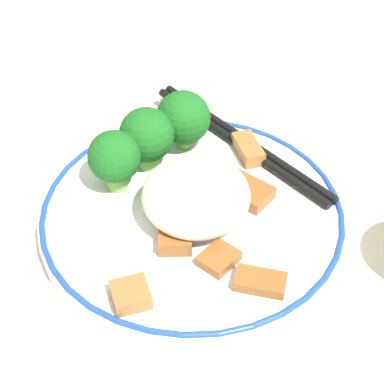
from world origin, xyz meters
The scene contains 15 objects.
ground_plane centered at (0.00, 0.00, 0.00)m, with size 3.00×3.00×0.00m, color beige.
plate centered at (0.00, 0.00, 0.01)m, with size 0.25×0.25×0.02m.
rice_mound centered at (0.00, -0.01, 0.04)m, with size 0.08×0.08×0.05m.
broccoli_back_left centered at (0.02, 0.08, 0.05)m, with size 0.05×0.05×0.05m.
broccoli_back_center centered at (-0.02, 0.07, 0.05)m, with size 0.05×0.05×0.06m.
broccoli_back_right centered at (-0.05, 0.05, 0.04)m, with size 0.04×0.04×0.05m.
meat_near_front centered at (0.02, 0.03, 0.02)m, with size 0.03×0.04×0.01m.
meat_near_left centered at (-0.02, -0.03, 0.02)m, with size 0.03×0.03×0.01m.
meat_near_right centered at (0.05, 0.00, 0.02)m, with size 0.04×0.05×0.01m.
meat_near_back centered at (0.00, -0.06, 0.02)m, with size 0.04×0.03×0.01m.
meat_on_rice_edge centered at (0.07, 0.05, 0.02)m, with size 0.02×0.04×0.01m.
meat_mid_left centered at (0.02, -0.09, 0.02)m, with size 0.04×0.04×0.01m.
meat_mid_right centered at (-0.07, -0.07, 0.02)m, with size 0.03×0.03×0.01m.
meat_far_scatter centered at (-0.02, 0.01, 0.02)m, with size 0.03×0.03×0.01m.
chopsticks centered at (0.07, 0.06, 0.02)m, with size 0.09×0.20×0.01m.
Camera 1 is at (-0.12, -0.34, 0.38)m, focal length 60.00 mm.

